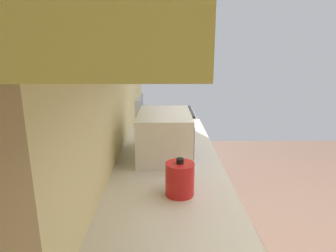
{
  "coord_description": "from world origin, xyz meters",
  "views": [
    {
      "loc": [
        -1.7,
        1.38,
        1.56
      ],
      "look_at": [
        -0.65,
        1.37,
        1.28
      ],
      "focal_mm": 30.56,
      "sensor_mm": 36.0,
      "label": 1
    }
  ],
  "objects_px": {
    "microwave": "(165,135)",
    "bowl": "(173,124)",
    "oven_range": "(166,149)",
    "kettle": "(180,179)"
  },
  "relations": [
    {
      "from": "oven_range",
      "to": "bowl",
      "type": "height_order",
      "value": "oven_range"
    },
    {
      "from": "bowl",
      "to": "oven_range",
      "type": "bearing_deg",
      "value": 5.11
    },
    {
      "from": "oven_range",
      "to": "microwave",
      "type": "relative_size",
      "value": 2.11
    },
    {
      "from": "oven_range",
      "to": "kettle",
      "type": "distance_m",
      "value": 1.94
    },
    {
      "from": "bowl",
      "to": "kettle",
      "type": "bearing_deg",
      "value": 180.0
    },
    {
      "from": "microwave",
      "to": "kettle",
      "type": "height_order",
      "value": "microwave"
    },
    {
      "from": "microwave",
      "to": "bowl",
      "type": "bearing_deg",
      "value": -5.91
    },
    {
      "from": "microwave",
      "to": "bowl",
      "type": "height_order",
      "value": "microwave"
    },
    {
      "from": "oven_range",
      "to": "kettle",
      "type": "relative_size",
      "value": 5.65
    },
    {
      "from": "oven_range",
      "to": "kettle",
      "type": "height_order",
      "value": "kettle"
    }
  ]
}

